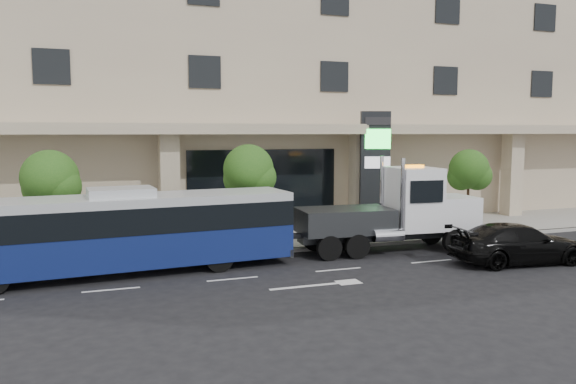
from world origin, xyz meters
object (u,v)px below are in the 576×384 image
city_bus (122,230)px  tow_truck (396,213)px  black_sedan (518,243)px  signage_pylon (375,169)px

city_bus → tow_truck: tow_truck is taller
tow_truck → black_sedan: 4.93m
black_sedan → city_bus: bearing=82.9°
black_sedan → tow_truck: bearing=48.9°
city_bus → black_sedan: size_ratio=2.32×
city_bus → black_sedan: (14.49, -3.34, -0.80)m
city_bus → signage_pylon: size_ratio=2.08×
signage_pylon → tow_truck: bearing=-88.0°
black_sedan → signage_pylon: signage_pylon is taller
tow_truck → signage_pylon: bearing=76.4°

